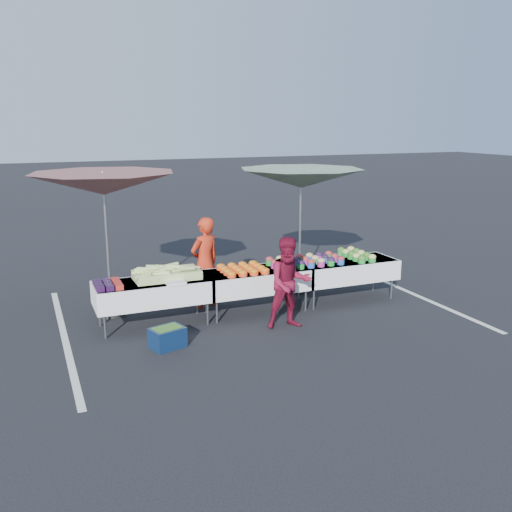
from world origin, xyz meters
name	(u,v)px	position (x,y,z in m)	size (l,w,h in m)	color
ground	(256,311)	(0.00, 0.00, 0.00)	(80.00, 80.00, 0.00)	black
stripe_left	(65,337)	(-3.20, 0.00, 0.00)	(0.10, 5.00, 0.00)	silver
stripe_right	(406,291)	(3.20, 0.00, 0.00)	(0.10, 5.00, 0.00)	silver
table_left	(153,291)	(-1.80, 0.00, 0.58)	(1.86, 0.81, 0.75)	white
table_center	(256,279)	(0.00, 0.00, 0.58)	(1.86, 0.81, 0.75)	white
table_right	(346,269)	(1.80, 0.00, 0.58)	(1.86, 0.81, 0.75)	white
berry_punnets	(108,284)	(-2.51, -0.06, 0.79)	(0.40, 0.54, 0.08)	black
corn_pile	(166,274)	(-1.56, 0.04, 0.84)	(1.16, 0.57, 0.26)	#87AB57
plastic_bags	(175,282)	(-1.50, -0.30, 0.78)	(0.30, 0.25, 0.05)	white
carrot_bowls	(243,269)	(-0.25, -0.01, 0.80)	(0.75, 0.69, 0.11)	#F5461B
potato_cups	(305,260)	(0.95, 0.00, 0.83)	(1.34, 0.58, 0.16)	blue
bean_baskets	(356,255)	(2.06, 0.08, 0.82)	(0.36, 0.86, 0.15)	#238E31
vendor	(205,262)	(-0.72, 0.62, 0.81)	(0.59, 0.39, 1.62)	red
customer	(289,283)	(0.20, -0.91, 0.74)	(0.72, 0.56, 1.48)	maroon
umbrella_left	(103,185)	(-2.37, 0.80, 2.24)	(2.80, 2.80, 2.47)	black
umbrella_right	(301,179)	(1.24, 0.79, 2.19)	(2.58, 2.58, 2.41)	black
storage_bin	(167,337)	(-1.82, -0.99, 0.16)	(0.56, 0.47, 0.31)	#0C1E3D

